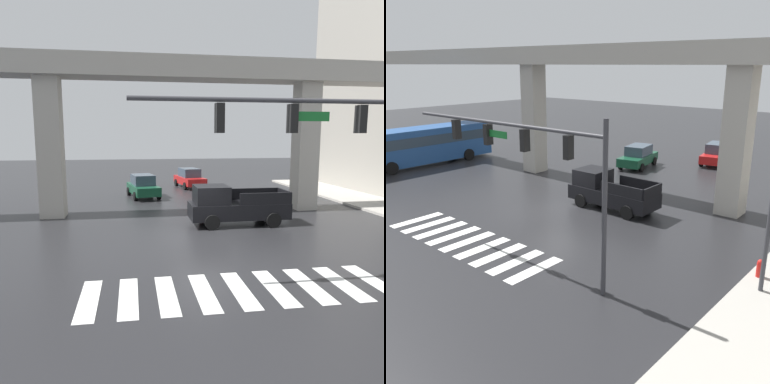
# 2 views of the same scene
# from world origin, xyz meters

# --- Properties ---
(ground_plane) EXTENTS (120.00, 120.00, 0.00)m
(ground_plane) POSITION_xyz_m (0.00, 0.00, 0.00)
(ground_plane) COLOR #232326
(crosswalk_stripes) EXTENTS (9.35, 2.80, 0.01)m
(crosswalk_stripes) POSITION_xyz_m (-0.00, -5.81, 0.01)
(crosswalk_stripes) COLOR silver
(crosswalk_stripes) RESTS_ON ground
(elevated_overpass) EXTENTS (57.46, 2.14, 8.99)m
(elevated_overpass) POSITION_xyz_m (0.00, 5.84, 7.71)
(elevated_overpass) COLOR #ADA89E
(elevated_overpass) RESTS_ON ground
(pickup_truck) EXTENTS (5.11, 2.10, 2.08)m
(pickup_truck) POSITION_xyz_m (2.00, 2.32, 0.99)
(pickup_truck) COLOR black
(pickup_truck) RESTS_ON ground
(sedan_red) EXTENTS (2.50, 4.54, 1.72)m
(sedan_red) POSITION_xyz_m (2.01, 16.97, 0.85)
(sedan_red) COLOR red
(sedan_red) RESTS_ON ground
(sedan_dark_green) EXTENTS (2.53, 4.55, 1.72)m
(sedan_dark_green) POSITION_xyz_m (-2.32, 12.00, 0.85)
(sedan_dark_green) COLOR #14472D
(sedan_dark_green) RESTS_ON ground
(traffic_signal_mast) EXTENTS (10.89, 0.32, 6.20)m
(traffic_signal_mast) POSITION_xyz_m (3.93, -5.52, 4.68)
(traffic_signal_mast) COLOR #38383D
(traffic_signal_mast) RESTS_ON ground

